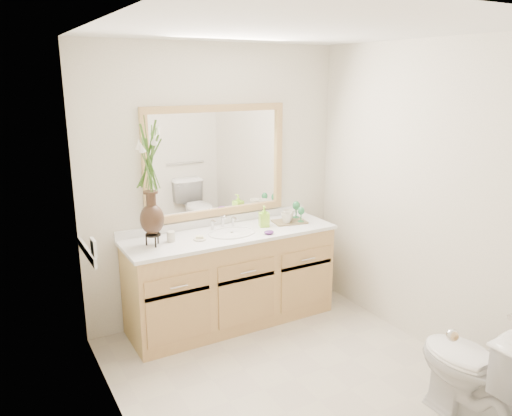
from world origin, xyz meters
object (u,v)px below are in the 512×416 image
toilet (474,370)px  tray (290,222)px  soap_bottle (264,217)px  flower_vase (149,169)px  tumbler (171,236)px

toilet → tray: 2.00m
toilet → soap_bottle: soap_bottle is taller
soap_bottle → tray: size_ratio=0.58×
toilet → soap_bottle: size_ratio=4.44×
tray → toilet: bearing=-77.2°
flower_vase → soap_bottle: flower_vase is taller
tray → soap_bottle: bearing=-172.3°
tumbler → soap_bottle: (0.87, -0.01, 0.04)m
toilet → flower_vase: bearing=-54.5°
toilet → flower_vase: size_ratio=0.83×
flower_vase → tumbler: 0.59m
tray → tumbler: bearing=-171.3°
soap_bottle → tray: bearing=14.6°
toilet → flower_vase: (-1.38, 1.94, 1.08)m
toilet → tumbler: tumbler is taller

